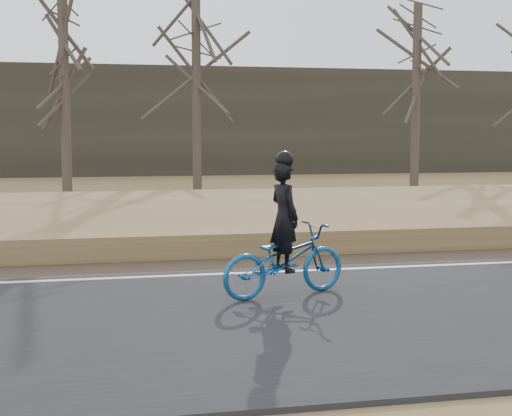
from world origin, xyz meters
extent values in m
plane|color=#96744C|center=(0.00, 0.00, 0.00)|extent=(120.00, 120.00, 0.00)
cube|color=black|center=(0.00, -2.50, 0.03)|extent=(120.00, 6.00, 0.06)
cube|color=silver|center=(0.00, 0.20, 0.07)|extent=(120.00, 0.12, 0.01)
cube|color=#473A2B|center=(0.00, 1.20, 0.02)|extent=(120.00, 1.60, 0.04)
cube|color=#96744C|center=(0.00, 4.20, 0.22)|extent=(120.00, 5.00, 0.44)
cube|color=slate|center=(0.00, 8.00, 0.23)|extent=(120.00, 3.00, 0.45)
cube|color=black|center=(0.00, 8.00, 0.52)|extent=(120.00, 2.40, 0.14)
cube|color=brown|center=(0.00, 7.28, 0.67)|extent=(120.00, 0.07, 0.15)
cube|color=brown|center=(0.00, 8.72, 0.67)|extent=(120.00, 0.07, 0.15)
cube|color=#383328|center=(0.00, 30.00, 3.00)|extent=(120.00, 4.00, 6.00)
imported|color=#14508C|center=(2.13, -1.49, 0.57)|extent=(2.04, 1.22, 1.01)
imported|color=black|center=(2.13, -1.49, 1.18)|extent=(0.52, 0.65, 1.54)
sphere|color=black|center=(2.13, -1.49, 1.97)|extent=(0.26, 0.26, 0.26)
cylinder|color=#4C4338|center=(-1.74, 14.44, 3.64)|extent=(0.36, 0.36, 7.28)
cylinder|color=#4C4338|center=(3.12, 17.03, 4.72)|extent=(0.36, 0.36, 9.43)
cylinder|color=#4C4338|center=(11.95, 16.18, 3.76)|extent=(0.36, 0.36, 7.53)
camera|label=1|loc=(-0.23, -11.10, 2.35)|focal=50.00mm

